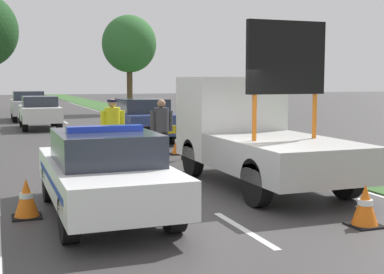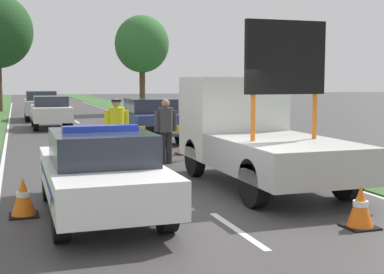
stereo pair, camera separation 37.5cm
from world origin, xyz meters
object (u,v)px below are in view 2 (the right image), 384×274
traffic_cone_lane_edge (23,197)px  roadside_tree_near_left (142,44)px  pedestrian_civilian (166,126)px  traffic_cone_behind_barrier (132,154)px  police_car (100,171)px  traffic_cone_near_police (184,143)px  work_truck (252,132)px  queued_car_hatch_blue (150,119)px  police_officer (117,126)px  queued_car_van_white (51,111)px  road_barrier (145,133)px  traffic_cone_near_truck (215,151)px  traffic_cone_centre_front (360,207)px  queued_car_sedan_silver (41,105)px

traffic_cone_lane_edge → roadside_tree_near_left: 28.46m
pedestrian_civilian → traffic_cone_behind_barrier: bearing=-147.4°
police_car → traffic_cone_near_police: (3.61, 6.70, -0.40)m
traffic_cone_behind_barrier → work_truck: bearing=-52.7°
pedestrian_civilian → roadside_tree_near_left: (4.44, 22.10, 3.69)m
pedestrian_civilian → queued_car_hatch_blue: pedestrian_civilian is taller
police_officer → queued_car_van_white: size_ratio=0.44×
pedestrian_civilian → traffic_cone_behind_barrier: size_ratio=2.44×
police_officer → police_car: bearing=96.2°
road_barrier → traffic_cone_near_truck: 2.06m
traffic_cone_centre_front → traffic_cone_lane_edge: 5.53m
traffic_cone_behind_barrier → roadside_tree_near_left: bearing=76.3°
road_barrier → traffic_cone_near_police: size_ratio=4.29×
traffic_cone_near_police → traffic_cone_behind_barrier: (-2.08, -2.01, 0.00)m
police_officer → queued_car_sedan_silver: bearing=-66.8°
work_truck → road_barrier: (-1.59, 3.68, -0.32)m
traffic_cone_lane_edge → road_barrier: bearing=57.5°
traffic_cone_near_police → traffic_cone_behind_barrier: bearing=-136.0°
police_car → pedestrian_civilian: pedestrian_civilian is taller
traffic_cone_behind_barrier → pedestrian_civilian: bearing=19.9°
road_barrier → traffic_cone_lane_edge: (-3.35, -5.26, -0.50)m
traffic_cone_near_police → traffic_cone_behind_barrier: 2.89m
traffic_cone_lane_edge → queued_car_hatch_blue: (4.75, 10.41, 0.50)m
traffic_cone_near_truck → traffic_cone_near_police: bearing=104.9°
police_car → queued_car_van_white: size_ratio=1.13×
work_truck → road_barrier: bearing=-64.0°
police_car → roadside_tree_near_left: bearing=77.0°
road_barrier → pedestrian_civilian: size_ratio=1.74×
work_truck → queued_car_hatch_blue: (-0.20, 8.83, -0.33)m
traffic_cone_lane_edge → pedestrian_civilian: bearing=51.4°
work_truck → roadside_tree_near_left: size_ratio=0.79×
roadside_tree_near_left → traffic_cone_behind_barrier: bearing=-103.7°
traffic_cone_centre_front → roadside_tree_near_left: 29.78m
traffic_cone_lane_edge → queued_car_van_white: (1.51, 16.98, 0.49)m
road_barrier → queued_car_sedan_silver: queued_car_sedan_silver is taller
road_barrier → police_officer: bearing=-149.6°
road_barrier → roadside_tree_near_left: roadside_tree_near_left is taller
work_truck → pedestrian_civilian: bearing=-68.1°
work_truck → traffic_cone_centre_front: work_truck is taller
queued_car_hatch_blue → roadside_tree_near_left: size_ratio=0.64×
road_barrier → queued_car_sedan_silver: (-2.04, 17.62, 0.04)m
work_truck → police_officer: (-2.48, 3.22, -0.08)m
queued_car_sedan_silver → pedestrian_civilian: bearing=97.9°
road_barrier → traffic_cone_behind_barrier: bearing=-120.3°
pedestrian_civilian → road_barrier: bearing=147.2°
pedestrian_civilian → work_truck: bearing=-57.9°
police_car → traffic_cone_lane_edge: police_car is taller
road_barrier → queued_car_hatch_blue: (1.39, 5.15, -0.01)m
police_car → pedestrian_civilian: 5.67m
traffic_cone_near_truck → queued_car_hatch_blue: bearing=95.6°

